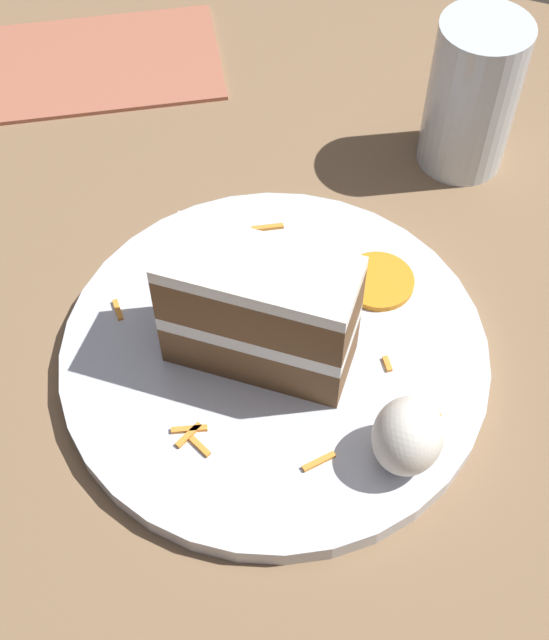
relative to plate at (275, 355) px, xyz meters
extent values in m
plane|color=black|center=(0.05, -0.02, -0.03)|extent=(6.00, 6.00, 0.00)
cube|color=#846647|center=(0.05, -0.02, -0.02)|extent=(0.90, 0.97, 0.02)
cylinder|color=silver|center=(0.00, 0.00, 0.00)|extent=(0.31, 0.31, 0.02)
cube|color=brown|center=(-0.01, 0.01, 0.03)|extent=(0.06, 0.13, 0.04)
cube|color=white|center=(-0.01, 0.01, 0.05)|extent=(0.06, 0.13, 0.01)
cube|color=brown|center=(-0.01, 0.01, 0.08)|extent=(0.06, 0.13, 0.04)
cube|color=white|center=(-0.01, 0.01, 0.10)|extent=(0.06, 0.13, 0.01)
ellipsoid|color=white|center=(-0.05, -0.11, 0.04)|extent=(0.05, 0.05, 0.05)
cylinder|color=orange|center=(0.08, -0.05, 0.01)|extent=(0.05, 0.05, 0.01)
cube|color=orange|center=(0.01, -0.08, 0.01)|extent=(0.01, 0.01, 0.00)
cube|color=orange|center=(-0.02, -0.12, 0.01)|extent=(0.02, 0.01, 0.00)
cube|color=orange|center=(-0.09, 0.03, 0.01)|extent=(0.02, 0.01, 0.00)
cube|color=orange|center=(0.11, 0.04, 0.01)|extent=(0.02, 0.02, 0.00)
cube|color=orange|center=(-0.01, 0.12, 0.01)|extent=(0.02, 0.01, 0.00)
cube|color=orange|center=(-0.08, 0.03, 0.01)|extent=(0.01, 0.02, 0.00)
cube|color=orange|center=(-0.08, -0.06, 0.01)|extent=(0.02, 0.02, 0.00)
cube|color=orange|center=(-0.09, 0.02, 0.01)|extent=(0.01, 0.02, 0.00)
cylinder|color=silver|center=(0.26, -0.08, 0.06)|extent=(0.07, 0.07, 0.13)
cylinder|color=silver|center=(0.26, -0.08, 0.02)|extent=(0.07, 0.07, 0.05)
cube|color=#B2664C|center=(0.26, 0.27, -0.01)|extent=(0.23, 0.26, 0.00)
camera|label=1|loc=(-0.34, -0.12, 0.54)|focal=50.00mm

